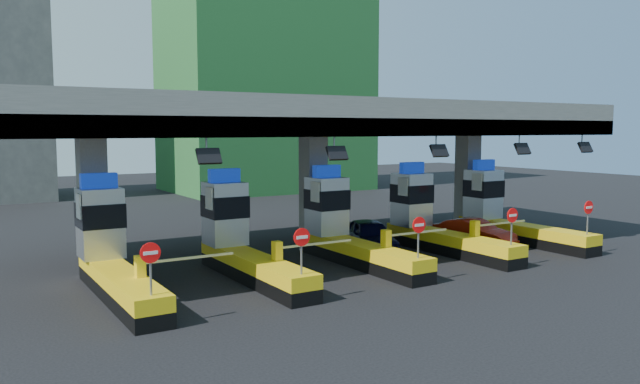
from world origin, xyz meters
TOP-DOWN VIEW (x-y plane):
  - ground at (0.00, 0.00)m, footprint 120.00×120.00m
  - toll_canopy at (0.00, 2.87)m, footprint 28.00×12.09m
  - toll_lane_far_left at (-10.00, 0.28)m, footprint 4.43×8.00m
  - toll_lane_left at (-5.00, 0.28)m, footprint 4.43×8.00m
  - toll_lane_center at (0.00, 0.28)m, footprint 4.43×8.00m
  - toll_lane_right at (5.00, 0.28)m, footprint 4.43×8.00m
  - toll_lane_far_right at (10.00, 0.28)m, footprint 4.43×8.00m
  - bg_building_scaffold at (12.00, 32.00)m, footprint 18.00×12.00m
  - van at (2.18, 1.41)m, footprint 3.17×4.86m
  - red_car at (7.30, -0.25)m, footprint 2.20×4.34m

SIDE VIEW (x-z plane):
  - ground at x=0.00m, z-range 0.00..0.00m
  - red_car at x=7.30m, z-range 0.00..1.37m
  - van at x=2.18m, z-range 0.00..1.54m
  - toll_lane_far_left at x=-10.00m, z-range -0.68..3.47m
  - toll_lane_left at x=-5.00m, z-range -0.68..3.47m
  - toll_lane_center at x=0.00m, z-range -0.68..3.47m
  - toll_lane_right at x=5.00m, z-range -0.68..3.47m
  - toll_lane_far_right at x=10.00m, z-range -0.68..3.47m
  - toll_canopy at x=0.00m, z-range 2.63..9.63m
  - bg_building_scaffold at x=12.00m, z-range 0.00..28.00m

